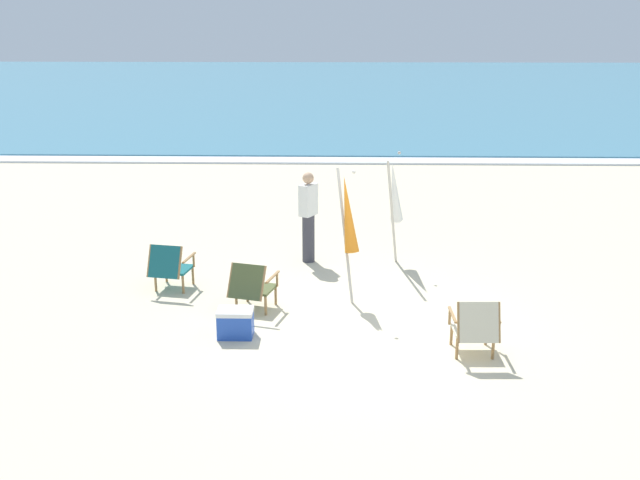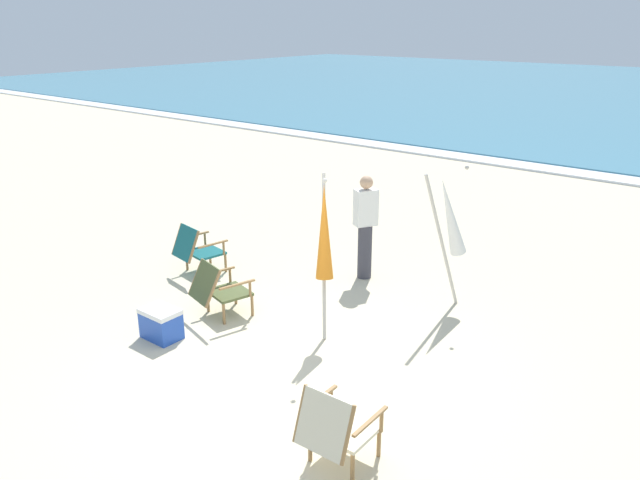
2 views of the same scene
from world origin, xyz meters
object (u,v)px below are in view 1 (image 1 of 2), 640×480
object	(u,v)px
person_near_chairs	(308,216)
cooler_box	(236,323)
beach_chair_back_right	(475,326)
umbrella_furled_orange	(348,216)
beach_chair_far_center	(170,266)
beach_chair_mid_center	(252,285)
umbrella_furled_white	(394,193)

from	to	relation	value
person_near_chairs	cooler_box	world-z (taller)	person_near_chairs
beach_chair_back_right	umbrella_furled_orange	bearing A→B (deg)	130.36
beach_chair_back_right	person_near_chairs	bearing A→B (deg)	121.23
beach_chair_far_center	umbrella_furled_orange	world-z (taller)	umbrella_furled_orange
beach_chair_back_right	umbrella_furled_orange	distance (m)	2.69
beach_chair_mid_center	person_near_chairs	bearing A→B (deg)	72.37
umbrella_furled_orange	person_near_chairs	world-z (taller)	umbrella_furled_orange
umbrella_furled_orange	beach_chair_mid_center	bearing A→B (deg)	-160.90
beach_chair_mid_center	umbrella_furled_orange	world-z (taller)	umbrella_furled_orange
umbrella_furled_white	person_near_chairs	distance (m)	1.58
umbrella_furled_orange	cooler_box	world-z (taller)	umbrella_furled_orange
umbrella_furled_white	person_near_chairs	bearing A→B (deg)	172.74
umbrella_furled_white	person_near_chairs	xyz separation A→B (m)	(-1.49, 0.19, -0.47)
cooler_box	beach_chair_far_center	bearing A→B (deg)	126.68
beach_chair_far_center	person_near_chairs	size ratio (longest dim) A/B	0.49
beach_chair_mid_center	umbrella_furled_white	distance (m)	3.25
beach_chair_back_right	umbrella_furled_white	bearing A→B (deg)	102.67
beach_chair_back_right	person_near_chairs	world-z (taller)	person_near_chairs
umbrella_furled_orange	cooler_box	size ratio (longest dim) A/B	4.29
beach_chair_back_right	cooler_box	xyz separation A→B (m)	(-3.19, 0.57, -0.23)
beach_chair_back_right	person_near_chairs	xyz separation A→B (m)	(-2.30, 3.80, 0.41)
umbrella_furled_orange	beach_chair_back_right	bearing A→B (deg)	-49.64
beach_chair_far_center	umbrella_furled_orange	distance (m)	3.00
umbrella_furled_white	umbrella_furled_orange	world-z (taller)	umbrella_furled_orange
beach_chair_mid_center	cooler_box	world-z (taller)	beach_chair_mid_center
umbrella_furled_orange	cooler_box	bearing A→B (deg)	-138.93
beach_chair_far_center	person_near_chairs	xyz separation A→B (m)	(2.16, 1.53, 0.41)
beach_chair_mid_center	beach_chair_far_center	bearing A→B (deg)	149.09
umbrella_furled_orange	umbrella_furled_white	bearing A→B (deg)	63.99
umbrella_furled_white	cooler_box	xyz separation A→B (m)	(-2.38, -3.04, -1.11)
beach_chair_back_right	person_near_chairs	size ratio (longest dim) A/B	0.50
umbrella_furled_white	umbrella_furled_orange	size ratio (longest dim) A/B	0.96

